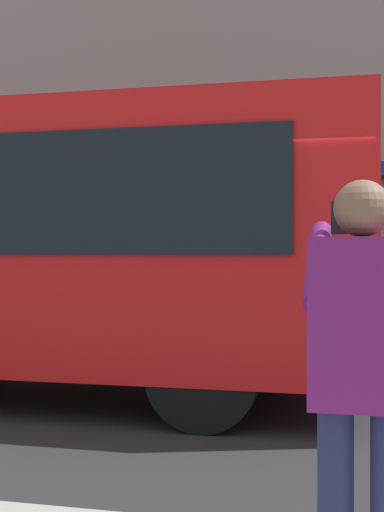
{
  "coord_description": "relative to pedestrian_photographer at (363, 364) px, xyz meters",
  "views": [
    {
      "loc": [
        -1.26,
        7.29,
        1.57
      ],
      "look_at": [
        0.67,
        -0.39,
        1.53
      ],
      "focal_mm": 51.49,
      "sensor_mm": 36.0,
      "label": 1
    }
  ],
  "objects": [
    {
      "name": "pedestrian_photographer",
      "position": [
        0.0,
        0.0,
        0.0
      ],
      "size": [
        0.53,
        0.52,
        1.7
      ],
      "color": "#1E2347",
      "rests_on": "sidewalk_curb"
    },
    {
      "name": "ground_plane",
      "position": [
        1.21,
        -4.39,
        -1.14
      ],
      "size": [
        60.0,
        60.0,
        0.0
      ],
      "primitive_type": "plane",
      "color": "#232326"
    },
    {
      "name": "building_facade_far",
      "position": [
        1.2,
        -11.19,
        4.85
      ],
      "size": [
        28.0,
        1.55,
        12.0
      ],
      "color": "gray",
      "rests_on": "ground_plane"
    }
  ]
}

